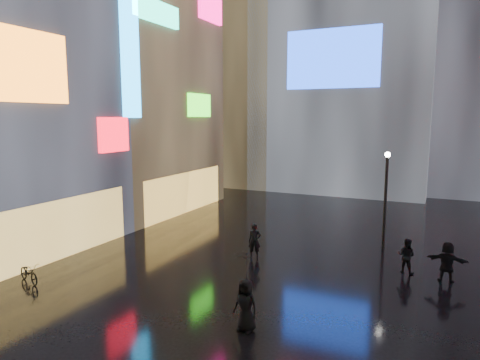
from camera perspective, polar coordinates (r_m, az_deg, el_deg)
The scene contains 10 objects.
ground at distance 22.46m, azimuth 8.86°, elevation -9.97°, with size 140.00×140.00×0.00m, color black.
building_left_far at distance 34.59m, azimuth -14.71°, elevation 14.67°, with size 10.28×12.00×22.00m.
tower_flank_left at distance 47.30m, azimuth 0.14°, elevation 15.63°, with size 10.00×10.00×26.00m, color black.
lamp_far at distance 24.46m, azimuth 18.85°, elevation -1.70°, with size 0.30×0.30×5.20m.
pedestrian_4 at distance 14.70m, azimuth 0.78°, elevation -16.35°, with size 0.87×0.56×1.77m, color black.
pedestrian_5 at distance 20.63m, azimuth 25.89°, elevation -9.81°, with size 1.65×0.53×1.78m, color black.
pedestrian_6 at distance 21.71m, azimuth 1.95°, elevation -8.13°, with size 0.63×0.42×1.74m, color black.
pedestrian_7 at distance 21.11m, azimuth 21.30°, elevation -9.39°, with size 0.78×0.60×1.60m, color black.
umbrella_2 at distance 14.19m, azimuth 0.79°, elevation -11.36°, with size 1.03×1.05×0.95m, color black.
bicycle at distance 20.82m, azimuth -26.32°, elevation -11.02°, with size 0.57×1.64×0.86m, color black.
Camera 1 is at (5.89, -0.50, 7.04)m, focal length 32.00 mm.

